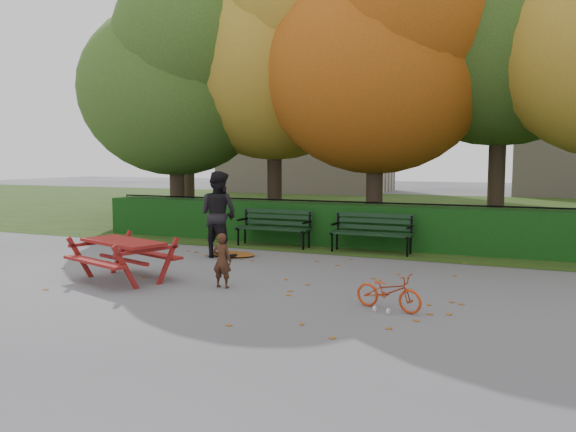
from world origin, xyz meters
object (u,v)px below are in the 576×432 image
at_px(tree_d, 518,5).
at_px(tree_a, 180,76).
at_px(child, 222,260).
at_px(bench_right, 372,230).
at_px(tree_c, 387,52).
at_px(bench_left, 275,225).
at_px(picnic_table, 123,249).
at_px(tree_f, 191,60).
at_px(bicycle, 389,291).
at_px(adult, 218,214).
at_px(tree_b, 282,45).

bearing_deg(tree_d, tree_a, -169.67).
xyz_separation_m(tree_a, child, (4.92, -6.23, -4.07)).
bearing_deg(bench_right, tree_c, 96.70).
bearing_deg(bench_right, bench_left, 180.00).
bearing_deg(bench_left, picnic_table, -100.15).
bearing_deg(tree_f, bicycle, -46.45).
distance_m(tree_c, adult, 6.24).
distance_m(bench_left, bicycle, 6.03).
bearing_deg(tree_c, bicycle, -76.10).
distance_m(bench_left, bench_right, 2.40).
xyz_separation_m(tree_f, child, (6.86, -9.89, -5.24)).
bearing_deg(tree_a, child, -51.70).
bearing_deg(child, bench_left, -80.18).
bearing_deg(bench_right, child, -107.50).
height_order(tree_a, tree_b, tree_b).
bearing_deg(bench_left, child, -76.69).
distance_m(tree_c, tree_d, 3.50).
xyz_separation_m(bench_right, child, (-1.37, -4.35, -0.07)).
height_order(tree_b, picnic_table, tree_b).
distance_m(tree_b, adult, 6.67).
bearing_deg(tree_b, tree_d, 4.38).
bearing_deg(adult, tree_b, -74.40).
bearing_deg(bicycle, tree_b, 47.50).
xyz_separation_m(tree_a, picnic_table, (3.07, -6.42, -3.97)).
bearing_deg(bench_right, tree_f, 146.08).
bearing_deg(bicycle, tree_c, 28.43).
height_order(bench_right, bicycle, bench_right).
relative_size(tree_d, bench_right, 5.32).
relative_size(tree_b, bicycle, 8.83).
relative_size(picnic_table, adult, 1.07).
relative_size(tree_c, tree_f, 0.87).
height_order(bench_right, adult, adult).
bearing_deg(tree_a, bench_right, -16.61).
xyz_separation_m(tree_d, adult, (-5.66, -5.38, -5.06)).
bearing_deg(tree_c, child, -99.50).
height_order(bench_right, picnic_table, bench_right).
xyz_separation_m(tree_b, bench_right, (3.54, -3.04, -4.88)).
bearing_deg(bench_left, tree_a, 154.24).
bearing_deg(picnic_table, bench_right, 72.89).
bearing_deg(bench_left, bicycle, -50.37).
bearing_deg(bicycle, bench_left, 54.16).
bearing_deg(bench_left, tree_d, 34.26).
distance_m(tree_a, tree_b, 3.11).
bearing_deg(bicycle, tree_f, 58.08).
distance_m(tree_a, picnic_table, 8.15).
xyz_separation_m(tree_c, tree_f, (-7.97, 3.28, 0.87)).
distance_m(tree_c, bench_right, 4.87).
relative_size(tree_f, bicycle, 9.22).
height_order(bench_left, adult, adult).
distance_m(adult, bicycle, 5.19).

